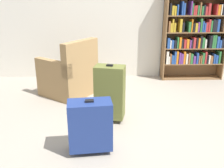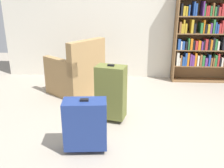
% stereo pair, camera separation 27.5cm
% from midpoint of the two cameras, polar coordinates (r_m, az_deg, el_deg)
% --- Properties ---
extents(ground_plane, '(8.19, 8.19, 0.00)m').
position_cam_midpoint_polar(ground_plane, '(3.05, 0.59, -11.07)').
color(ground_plane, '#9E9384').
extents(back_wall, '(4.68, 0.10, 2.60)m').
position_cam_midpoint_polar(back_wall, '(4.86, -0.64, 16.65)').
color(back_wall, beige).
rests_on(back_wall, ground).
extents(bookshelf, '(1.14, 0.28, 1.76)m').
position_cam_midpoint_polar(bookshelf, '(4.95, 16.57, 11.46)').
color(bookshelf, brown).
rests_on(bookshelf, ground).
extents(armchair, '(0.98, 0.98, 0.90)m').
position_cam_midpoint_polar(armchair, '(4.15, -11.34, 1.88)').
color(armchair, '#9E7A4C').
rests_on(armchair, ground).
extents(mug, '(0.12, 0.08, 0.10)m').
position_cam_midpoint_polar(mug, '(4.27, -4.50, -1.12)').
color(mug, red).
rests_on(mug, ground).
extents(suitcase_olive, '(0.41, 0.30, 0.75)m').
position_cam_midpoint_polar(suitcase_olive, '(3.19, -2.97, -1.89)').
color(suitcase_olive, brown).
rests_on(suitcase_olive, ground).
extents(suitcase_navy_blue, '(0.46, 0.27, 0.58)m').
position_cam_midpoint_polar(suitcase_navy_blue, '(2.62, -7.95, -9.19)').
color(suitcase_navy_blue, navy).
rests_on(suitcase_navy_blue, ground).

